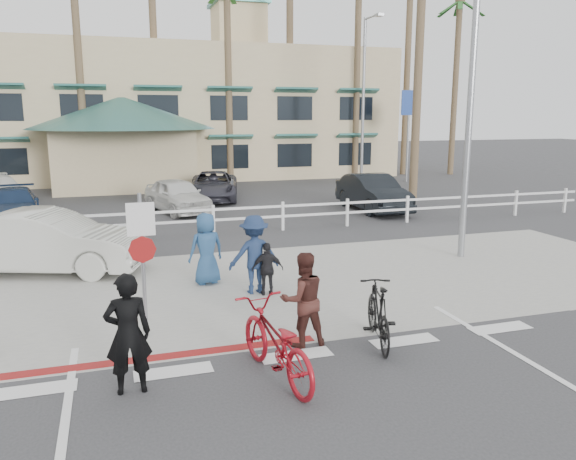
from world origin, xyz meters
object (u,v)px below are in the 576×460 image
object	(u,v)px
sign_post	(143,258)
bike_black	(378,313)
car_white_sedan	(47,242)
bike_red	(276,343)

from	to	relation	value
sign_post	bike_black	size ratio (longest dim) A/B	1.57
sign_post	bike_black	world-z (taller)	sign_post
bike_black	car_white_sedan	xyz separation A→B (m)	(-5.88, 6.59, 0.24)
sign_post	bike_black	xyz separation A→B (m)	(3.81, -1.55, -0.89)
bike_black	sign_post	bearing A→B (deg)	-6.49
sign_post	bike_red	world-z (taller)	sign_post
sign_post	bike_red	bearing A→B (deg)	-52.60
bike_red	bike_black	xyz separation A→B (m)	(2.06, 0.74, -0.03)
car_white_sedan	sign_post	bearing A→B (deg)	-138.28
bike_black	car_white_sedan	world-z (taller)	car_white_sedan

